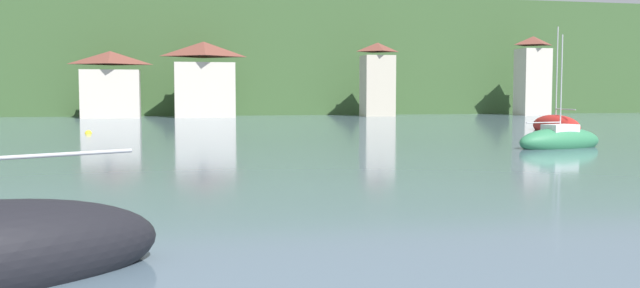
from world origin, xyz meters
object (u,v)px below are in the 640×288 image
shore_building_westcentral (204,81)px  mooring_buoy_near (88,134)px  sailboat_far_2 (560,141)px  shore_building_west (111,86)px  sailboat_far_8 (556,126)px  shore_building_eastcentral (533,77)px  shore_building_central (377,81)px

shore_building_westcentral → mooring_buoy_near: (-9.71, -33.03, -4.37)m
shore_building_westcentral → sailboat_far_2: size_ratio=1.47×
shore_building_west → sailboat_far_2: shore_building_west is taller
shore_building_westcentral → shore_building_west: bearing=-178.1°
sailboat_far_8 → mooring_buoy_near: size_ratio=17.03×
sailboat_far_8 → shore_building_westcentral: bearing=38.8°
shore_building_westcentral → sailboat_far_2: 53.99m
shore_building_eastcentral → mooring_buoy_near: size_ratio=21.62×
shore_building_westcentral → shore_building_eastcentral: 42.68m
shore_building_central → mooring_buoy_near: 44.89m
shore_building_westcentral → mooring_buoy_near: 34.71m
shore_building_central → sailboat_far_8: (2.38, -36.54, -4.07)m
shore_building_westcentral → sailboat_far_2: shore_building_westcentral is taller
sailboat_far_8 → shore_building_eastcentral: bearing=-21.0°
shore_building_westcentral → sailboat_far_8: size_ratio=1.11×
shore_building_west → sailboat_far_8: (34.38, -37.11, -3.35)m
shore_building_westcentral → sailboat_far_8: (23.71, -37.46, -3.98)m
shore_building_westcentral → shore_building_central: shore_building_central is taller
shore_building_central → shore_building_westcentral: bearing=177.5°
shore_building_eastcentral → mooring_buoy_near: shore_building_eastcentral is taller
sailboat_far_2 → sailboat_far_8: sailboat_far_8 is taller
shore_building_central → shore_building_eastcentral: size_ratio=0.89×
shore_building_eastcentral → sailboat_far_8: (-18.96, -36.57, -4.65)m
shore_building_eastcentral → mooring_buoy_near: 61.66m
sailboat_far_8 → mooring_buoy_near: (-33.43, 4.43, -0.39)m
shore_building_west → shore_building_eastcentral: (53.34, -0.54, 1.30)m
shore_building_west → sailboat_far_8: size_ratio=0.95×
shore_building_westcentral → shore_building_eastcentral: bearing=-1.2°
shore_building_west → sailboat_far_8: 50.70m
shore_building_west → mooring_buoy_near: shore_building_west is taller
sailboat_far_2 → sailboat_far_8: (8.45, 14.17, 0.02)m
shore_building_west → shore_building_central: shore_building_central is taller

